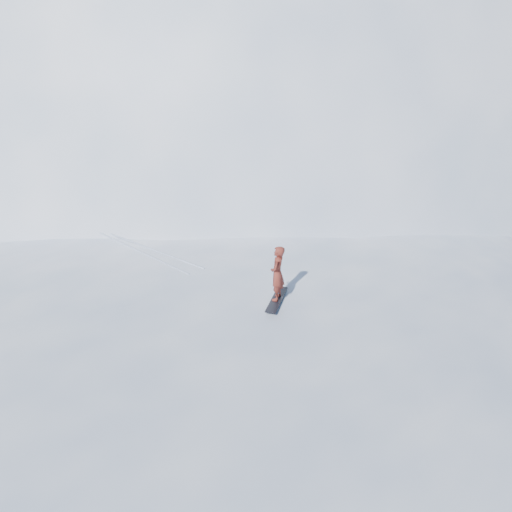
{
  "coord_description": "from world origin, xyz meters",
  "views": [
    {
      "loc": [
        -7.15,
        -9.4,
        9.01
      ],
      "look_at": [
        0.99,
        0.65,
        3.5
      ],
      "focal_mm": 32.0,
      "sensor_mm": 36.0,
      "label": 1
    }
  ],
  "objects": [
    {
      "name": "near_ridge",
      "position": [
        1.0,
        3.0,
        0.0
      ],
      "size": [
        36.0,
        28.0,
        4.8
      ],
      "primitive_type": "ellipsoid",
      "color": "white",
      "rests_on": "ground"
    },
    {
      "name": "board_tracks",
      "position": [
        -0.31,
        5.84,
        2.42
      ],
      "size": [
        1.51,
        5.95,
        0.04
      ],
      "color": "silver",
      "rests_on": "ground"
    },
    {
      "name": "peak_shoulder",
      "position": [
        10.0,
        20.0,
        0.0
      ],
      "size": [
        28.0,
        24.0,
        18.0
      ],
      "primitive_type": "ellipsoid",
      "color": "white",
      "rests_on": "ground"
    },
    {
      "name": "snowboard",
      "position": [
        0.99,
        -0.35,
        2.41
      ],
      "size": [
        1.57,
        1.24,
        0.03
      ],
      "primitive_type": "cube",
      "rotation": [
        0.0,
        0.0,
        0.62
      ],
      "color": "black",
      "rests_on": "near_ridge"
    },
    {
      "name": "summit_peak",
      "position": [
        22.0,
        26.0,
        0.0
      ],
      "size": [
        60.0,
        56.0,
        56.0
      ],
      "primitive_type": "ellipsoid",
      "color": "white",
      "rests_on": "ground"
    },
    {
      "name": "wind_bumps",
      "position": [
        -0.56,
        2.12,
        0.0
      ],
      "size": [
        16.0,
        14.4,
        1.0
      ],
      "color": "white",
      "rests_on": "ground"
    },
    {
      "name": "snowboarder",
      "position": [
        0.99,
        -0.35,
        3.27
      ],
      "size": [
        0.74,
        0.69,
        1.69
      ],
      "primitive_type": "imported",
      "rotation": [
        0.0,
        0.0,
        3.76
      ],
      "color": "maroon",
      "rests_on": "snowboard"
    },
    {
      "name": "ground",
      "position": [
        0.0,
        0.0,
        0.0
      ],
      "size": [
        400.0,
        400.0,
        0.0
      ],
      "primitive_type": "plane",
      "color": "white",
      "rests_on": "ground"
    }
  ]
}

